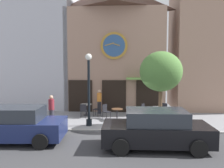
% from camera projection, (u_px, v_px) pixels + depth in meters
% --- Properties ---
extents(ground_plane, '(27.88, 10.08, 0.13)m').
position_uv_depth(ground_plane, '(123.00, 133.00, 11.19)').
color(ground_plane, gray).
extents(clock_building, '(7.35, 4.40, 9.57)m').
position_uv_depth(clock_building, '(115.00, 45.00, 17.32)').
color(clock_building, '#9E7A66').
rests_on(clock_building, ground_plane).
extents(neighbor_building_left, '(6.63, 4.94, 11.71)m').
position_uv_depth(neighbor_building_left, '(35.00, 35.00, 18.63)').
color(neighbor_building_left, '#B2B2BC').
rests_on(neighbor_building_left, ground_plane).
extents(neighbor_building_right, '(5.38, 4.15, 15.87)m').
position_uv_depth(neighbor_building_right, '(209.00, 6.00, 17.23)').
color(neighbor_building_right, '#9E7A66').
rests_on(neighbor_building_right, ground_plane).
extents(street_lamp, '(0.36, 0.36, 3.99)m').
position_uv_depth(street_lamp, '(89.00, 89.00, 12.33)').
color(street_lamp, black).
rests_on(street_lamp, ground_plane).
extents(street_tree, '(2.26, 2.03, 4.10)m').
position_uv_depth(street_tree, '(161.00, 72.00, 11.92)').
color(street_tree, brown).
rests_on(street_tree, ground_plane).
extents(cafe_table_center_left, '(0.79, 0.79, 0.76)m').
position_uv_depth(cafe_table_center_left, '(86.00, 107.00, 15.08)').
color(cafe_table_center_left, black).
rests_on(cafe_table_center_left, ground_plane).
extents(cafe_table_near_curb, '(0.70, 0.70, 0.72)m').
position_uv_depth(cafe_table_near_curb, '(117.00, 112.00, 13.66)').
color(cafe_table_near_curb, black).
rests_on(cafe_table_near_curb, ground_plane).
extents(cafe_table_center, '(0.72, 0.72, 0.77)m').
position_uv_depth(cafe_table_center, '(157.00, 111.00, 13.93)').
color(cafe_table_center, black).
rests_on(cafe_table_center, ground_plane).
extents(cafe_chair_by_entrance, '(0.55, 0.55, 0.90)m').
position_uv_depth(cafe_chair_by_entrance, '(144.00, 110.00, 14.37)').
color(cafe_chair_by_entrance, black).
rests_on(cafe_chair_by_entrance, ground_plane).
extents(cafe_chair_near_lamp, '(0.56, 0.56, 0.90)m').
position_uv_depth(cafe_chair_near_lamp, '(106.00, 110.00, 14.12)').
color(cafe_chair_near_lamp, black).
rests_on(cafe_chair_near_lamp, ground_plane).
extents(cafe_chair_corner, '(0.42, 0.42, 0.90)m').
position_uv_depth(cafe_chair_corner, '(83.00, 110.00, 14.28)').
color(cafe_chair_corner, black).
rests_on(cafe_chair_corner, ground_plane).
extents(cafe_chair_mid_row, '(0.56, 0.56, 0.90)m').
position_uv_depth(cafe_chair_mid_row, '(164.00, 109.00, 14.55)').
color(cafe_chair_mid_row, black).
rests_on(cafe_chair_mid_row, ground_plane).
extents(cafe_chair_outer, '(0.51, 0.51, 0.90)m').
position_uv_depth(cafe_chair_outer, '(98.00, 108.00, 14.82)').
color(cafe_chair_outer, black).
rests_on(cafe_chair_outer, ground_plane).
extents(pedestrian_orange, '(0.35, 0.35, 1.67)m').
position_uv_depth(pedestrian_orange, '(99.00, 101.00, 15.62)').
color(pedestrian_orange, '#2D2D38').
rests_on(pedestrian_orange, ground_plane).
extents(pedestrian_maroon, '(0.42, 0.42, 1.67)m').
position_uv_depth(pedestrian_maroon, '(51.00, 109.00, 12.66)').
color(pedestrian_maroon, '#2D2D38').
rests_on(pedestrian_maroon, ground_plane).
extents(parked_car_navy, '(4.40, 2.22, 1.55)m').
position_uv_depth(parked_car_navy, '(14.00, 125.00, 9.78)').
color(parked_car_navy, navy).
rests_on(parked_car_navy, ground_plane).
extents(parked_car_black, '(4.32, 2.05, 1.55)m').
position_uv_depth(parked_car_black, '(156.00, 129.00, 9.09)').
color(parked_car_black, black).
rests_on(parked_car_black, ground_plane).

